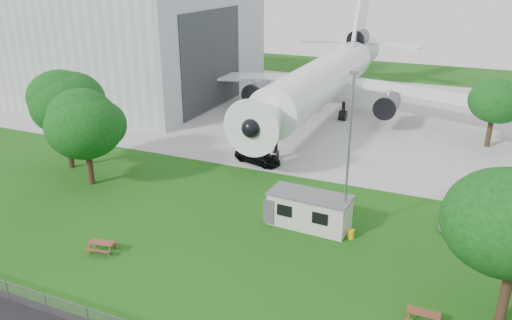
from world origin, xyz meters
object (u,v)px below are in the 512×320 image
at_px(hangar, 100,30).
at_px(site_cabin, 309,210).
at_px(picnic_west, 103,252).
at_px(airliner, 326,76).

bearing_deg(hangar, site_cabin, -34.29).
relative_size(hangar, picnic_west, 23.89).
bearing_deg(airliner, picnic_west, -96.58).
height_order(airliner, site_cabin, airliner).
height_order(hangar, picnic_west, hangar).
xyz_separation_m(site_cabin, picnic_west, (-11.98, -9.30, -1.31)).
xyz_separation_m(hangar, site_cabin, (43.48, -29.64, -8.09)).
distance_m(hangar, picnic_west, 50.96).
relative_size(site_cabin, picnic_west, 3.79).
xyz_separation_m(hangar, picnic_west, (31.50, -38.95, -9.41)).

